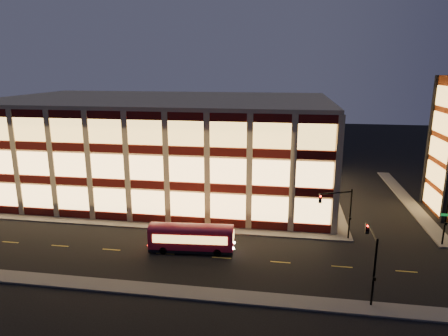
# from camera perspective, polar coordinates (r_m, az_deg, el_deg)

# --- Properties ---
(ground) EXTENTS (200.00, 200.00, 0.00)m
(ground) POSITION_cam_1_polar(r_m,az_deg,el_deg) (49.69, -10.77, -8.58)
(ground) COLOR black
(ground) RESTS_ON ground
(sidewalk_office_south) EXTENTS (54.00, 2.00, 0.15)m
(sidewalk_office_south) POSITION_cam_1_polar(r_m,az_deg,el_deg) (51.57, -13.57, -7.78)
(sidewalk_office_south) COLOR #514F4C
(sidewalk_office_south) RESTS_ON ground
(sidewalk_office_east) EXTENTS (2.00, 30.00, 0.15)m
(sidewalk_office_east) POSITION_cam_1_polar(r_m,az_deg,el_deg) (63.27, 14.87, -3.72)
(sidewalk_office_east) COLOR #514F4C
(sidewalk_office_east) RESTS_ON ground
(sidewalk_tower_west) EXTENTS (2.00, 30.00, 0.15)m
(sidewalk_tower_west) POSITION_cam_1_polar(r_m,az_deg,el_deg) (65.38, 24.52, -3.98)
(sidewalk_tower_west) COLOR #514F4C
(sidewalk_tower_west) RESTS_ON ground
(sidewalk_near) EXTENTS (100.00, 2.00, 0.15)m
(sidewalk_near) POSITION_cam_1_polar(r_m,az_deg,el_deg) (38.97, -17.41, -15.62)
(sidewalk_near) COLOR #514F4C
(sidewalk_near) RESTS_ON ground
(office_building) EXTENTS (50.45, 30.45, 14.50)m
(office_building) POSITION_cam_1_polar(r_m,az_deg,el_deg) (63.94, -8.47, 3.43)
(office_building) COLOR tan
(office_building) RESTS_ON ground
(traffic_signal_far) EXTENTS (3.79, 1.87, 6.00)m
(traffic_signal_far) POSITION_cam_1_polar(r_m,az_deg,el_deg) (46.11, 16.17, -5.26)
(traffic_signal_far) COLOR black
(traffic_signal_far) RESTS_ON ground
(traffic_signal_near) EXTENTS (0.32, 4.45, 6.00)m
(traffic_signal_near) POSITION_cam_1_polar(r_m,az_deg,el_deg) (36.00, 20.36, -11.20)
(traffic_signal_near) COLOR black
(traffic_signal_near) RESTS_ON ground
(trolley_bus) EXTENTS (9.03, 2.92, 3.01)m
(trolley_bus) POSITION_cam_1_polar(r_m,az_deg,el_deg) (42.94, -4.68, -9.69)
(trolley_bus) COLOR maroon
(trolley_bus) RESTS_ON ground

